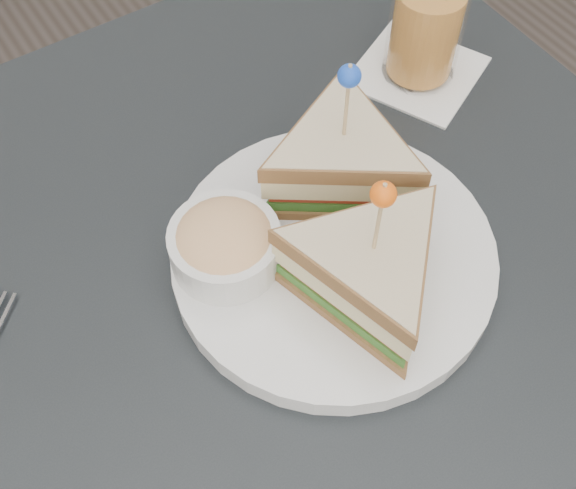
{
  "coord_description": "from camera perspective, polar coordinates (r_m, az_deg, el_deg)",
  "views": [
    {
      "loc": [
        -0.17,
        -0.26,
        1.28
      ],
      "look_at": [
        0.01,
        0.01,
        0.8
      ],
      "focal_mm": 45.0,
      "sensor_mm": 36.0,
      "label": 1
    }
  ],
  "objects": [
    {
      "name": "table",
      "position": [
        0.68,
        -0.25,
        -6.83
      ],
      "size": [
        0.8,
        0.8,
        0.75
      ],
      "color": "black",
      "rests_on": "ground"
    },
    {
      "name": "plate_meal",
      "position": [
        0.6,
        3.93,
        1.46
      ],
      "size": [
        0.34,
        0.34,
        0.16
      ],
      "rotation": [
        0.0,
        0.0,
        0.27
      ],
      "color": "white",
      "rests_on": "table"
    },
    {
      "name": "drink_set",
      "position": [
        0.75,
        10.94,
        16.97
      ],
      "size": [
        0.16,
        0.16,
        0.15
      ],
      "rotation": [
        0.0,
        0.0,
        0.45
      ],
      "color": "white",
      "rests_on": "table"
    }
  ]
}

